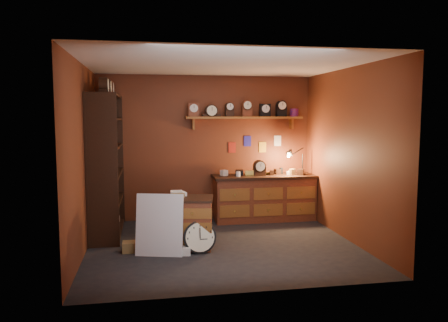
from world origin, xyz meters
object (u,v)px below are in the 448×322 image
(workbench, at_px, (264,195))
(low_cabinet, at_px, (190,220))
(big_round_clock, at_px, (200,237))
(shelving_unit, at_px, (104,159))

(workbench, bearing_deg, low_cabinet, -135.83)
(low_cabinet, distance_m, big_round_clock, 0.35)
(workbench, distance_m, low_cabinet, 2.15)
(low_cabinet, xyz_separation_m, big_round_clock, (0.10, -0.29, -0.18))
(shelving_unit, height_order, big_round_clock, shelving_unit)
(shelving_unit, bearing_deg, big_round_clock, -42.42)
(shelving_unit, bearing_deg, workbench, 9.87)
(workbench, height_order, big_round_clock, workbench)
(shelving_unit, xyz_separation_m, big_round_clock, (1.41, -1.29, -1.02))
(low_cabinet, bearing_deg, big_round_clock, -59.83)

